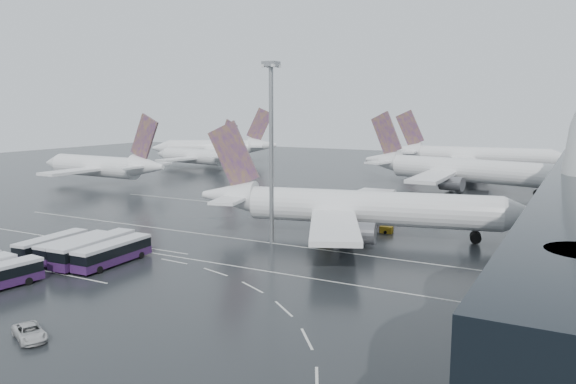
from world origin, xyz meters
The scene contains 21 objects.
ground centered at (0.00, 0.00, 0.00)m, with size 420.00×420.00×0.00m, color black.
lane_marking_near centered at (0.00, -2.00, 0.01)m, with size 120.00×0.25×0.01m, color silver.
lane_marking_mid centered at (0.00, 12.00, 0.01)m, with size 120.00×0.25×0.01m, color silver.
lane_marking_far centered at (0.00, 40.00, 0.01)m, with size 120.00×0.25×0.01m, color silver.
bus_bay_line_south centered at (-24.00, -16.00, 0.01)m, with size 28.00×0.25×0.01m, color silver.
bus_bay_line_north centered at (-24.00, 0.00, 0.01)m, with size 28.00×0.25×0.01m, color silver.
airliner_main centered at (7.50, 22.87, 4.88)m, with size 57.20×49.38×19.50m.
airliner_gate_b centered at (11.86, 87.13, 5.20)m, with size 59.53×52.70×20.76m.
airliner_gate_c centered at (7.31, 132.51, 5.25)m, with size 58.98×54.24×21.00m.
jet_remote_west centered at (-78.38, 48.81, 5.22)m, with size 46.28×37.22×20.24m.
jet_remote_mid centered at (-79.31, 93.67, 4.63)m, with size 41.22×33.31×17.93m.
jet_remote_far centered at (-90.20, 120.10, 5.62)m, with size 46.63×38.18×21.77m.
bus_row_near_a centered at (-27.07, -10.30, 1.63)m, with size 3.61×12.19×2.96m.
bus_row_near_b centered at (-23.26, -9.63, 1.63)m, with size 3.19×12.10×2.96m.
bus_row_near_c centered at (-19.06, -9.61, 1.89)m, with size 4.11×14.18×3.45m.
bus_row_near_d centered at (-15.65, -9.35, 1.75)m, with size 3.51×13.03×3.18m.
van_curve_a centered at (-3.49, -31.94, 0.71)m, with size 2.35×5.10×1.42m, color silver.
floodlight_mast centered at (-2.53, 12.20, 18.12)m, with size 2.21×2.21×28.81m.
gse_cart_belly_c centered at (4.29, 18.22, 0.64)m, with size 2.34×1.38×1.27m, color gold.
gse_cart_belly_d centered at (32.21, 19.01, 0.57)m, with size 2.09×1.24×1.14m, color slate.
gse_cart_belly_e centered at (11.58, 27.93, 0.59)m, with size 2.17×1.28×1.18m, color gold.
Camera 1 is at (41.94, -64.74, 21.76)m, focal length 35.00 mm.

